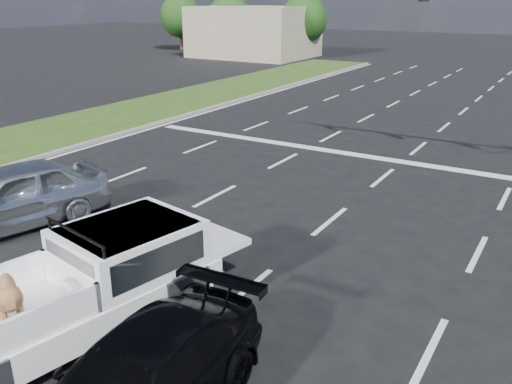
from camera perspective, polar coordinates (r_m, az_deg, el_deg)
ground at (r=11.40m, az=-8.77°, el=-8.03°), size 160.00×160.00×0.00m
road_markings at (r=16.52m, az=5.83°, el=1.16°), size 17.75×60.00×0.01m
grass_median_left at (r=23.26m, az=-21.41°, el=5.54°), size 5.00×60.00×0.10m
curb_left at (r=21.41m, az=-17.34°, el=4.91°), size 0.15×60.00×0.14m
building_left at (r=51.19m, az=-0.22°, el=16.51°), size 10.00×8.00×4.40m
tree_far_a at (r=58.53m, az=-7.96°, el=17.83°), size 4.20×4.20×5.40m
tree_far_b at (r=54.97m, az=-2.83°, el=17.86°), size 4.20×4.20×5.40m
tree_far_c at (r=50.95m, az=5.04°, el=17.64°), size 4.20×4.20×5.40m
pickup_truck at (r=9.25m, az=-18.04°, el=-9.70°), size 2.77×5.32×1.90m
silver_sedan at (r=14.21m, az=-24.39°, el=-0.42°), size 2.99×4.94×1.57m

